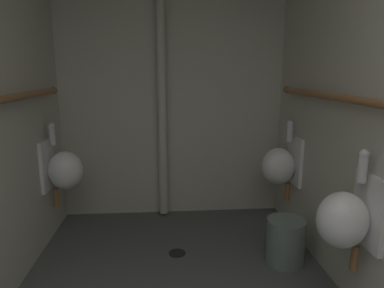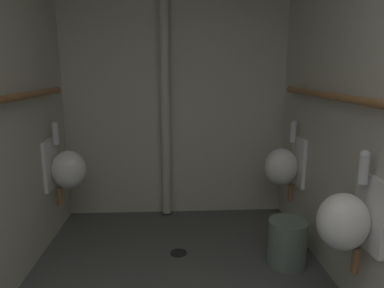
% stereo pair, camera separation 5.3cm
% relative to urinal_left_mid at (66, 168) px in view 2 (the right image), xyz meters
% --- Properties ---
extents(wall_back, '(2.36, 0.06, 2.71)m').
position_rel_urinal_left_mid_xyz_m(wall_back, '(0.97, 0.54, 0.71)').
color(wall_back, beige).
rests_on(wall_back, ground).
extents(urinal_left_mid, '(0.32, 0.30, 0.76)m').
position_rel_urinal_left_mid_xyz_m(urinal_left_mid, '(0.00, 0.00, 0.00)').
color(urinal_left_mid, white).
extents(urinal_right_mid, '(0.32, 0.30, 0.76)m').
position_rel_urinal_left_mid_xyz_m(urinal_right_mid, '(1.95, -1.18, 0.00)').
color(urinal_right_mid, white).
extents(urinal_right_far, '(0.32, 0.30, 0.76)m').
position_rel_urinal_left_mid_xyz_m(urinal_right_far, '(1.95, -0.01, 0.00)').
color(urinal_right_far, white).
extents(supply_pipe_right, '(0.06, 2.75, 0.06)m').
position_rel_urinal_left_mid_xyz_m(supply_pipe_right, '(2.03, -1.16, 0.67)').
color(supply_pipe_right, '#936038').
extents(standpipe_back_wall, '(0.09, 0.09, 2.66)m').
position_rel_urinal_left_mid_xyz_m(standpipe_back_wall, '(0.87, 0.43, 0.71)').
color(standpipe_back_wall, beige).
rests_on(standpipe_back_wall, ground).
extents(floor_drain, '(0.14, 0.14, 0.01)m').
position_rel_urinal_left_mid_xyz_m(floor_drain, '(0.98, -0.36, -0.64)').
color(floor_drain, black).
rests_on(floor_drain, ground).
extents(waste_bin, '(0.30, 0.30, 0.36)m').
position_rel_urinal_left_mid_xyz_m(waste_bin, '(1.82, -0.57, -0.47)').
color(waste_bin, slate).
rests_on(waste_bin, ground).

